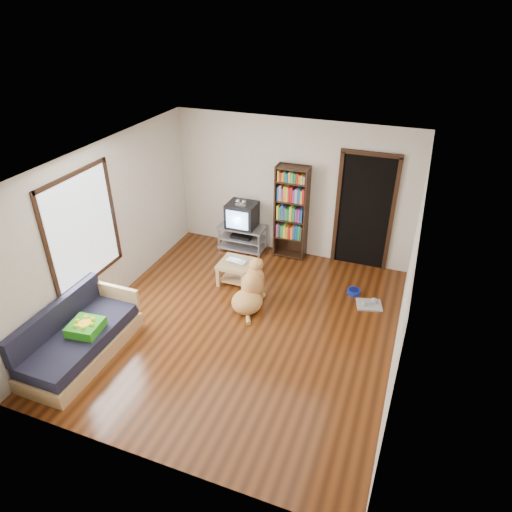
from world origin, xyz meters
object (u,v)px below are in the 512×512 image
(dog_bowl, at_px, (354,292))
(crt_tv, at_px, (242,214))
(grey_rag, at_px, (369,305))
(bookshelf, at_px, (291,208))
(green_cushion, at_px, (86,327))
(coffee_table, at_px, (236,268))
(laptop, at_px, (235,262))
(dog, at_px, (251,290))
(sofa, at_px, (79,340))
(tv_stand, at_px, (242,237))

(dog_bowl, relative_size, crt_tv, 0.38)
(grey_rag, relative_size, bookshelf, 0.22)
(green_cushion, bearing_deg, coffee_table, 57.08)
(crt_tv, bearing_deg, coffee_table, -73.59)
(grey_rag, xyz_separation_m, crt_tv, (-2.66, 1.05, 0.73))
(laptop, xyz_separation_m, dog, (0.49, -0.52, -0.12))
(green_cushion, xyz_separation_m, crt_tv, (0.85, 3.61, 0.25))
(green_cushion, relative_size, coffee_table, 0.75)
(dog_bowl, xyz_separation_m, coffee_table, (-2.01, -0.36, 0.24))
(green_cushion, bearing_deg, sofa, -166.00)
(grey_rag, bearing_deg, sofa, -144.39)
(green_cushion, xyz_separation_m, tv_stand, (0.85, 3.58, -0.22))
(grey_rag, relative_size, tv_stand, 0.44)
(green_cushion, relative_size, crt_tv, 0.71)
(coffee_table, bearing_deg, dog_bowl, 10.20)
(crt_tv, bearing_deg, bookshelf, 4.32)
(dog_bowl, xyz_separation_m, tv_stand, (-2.36, 0.78, 0.23))
(crt_tv, bearing_deg, grey_rag, -21.63)
(tv_stand, relative_size, sofa, 0.50)
(dog_bowl, bearing_deg, bookshelf, 148.11)
(laptop, relative_size, sofa, 0.19)
(grey_rag, distance_m, crt_tv, 2.95)
(crt_tv, height_order, coffee_table, crt_tv)
(green_cushion, relative_size, dog, 0.43)
(crt_tv, relative_size, coffee_table, 1.05)
(laptop, height_order, grey_rag, laptop)
(laptop, bearing_deg, bookshelf, 72.93)
(grey_rag, distance_m, sofa, 4.47)
(coffee_table, bearing_deg, green_cushion, -116.05)
(coffee_table, distance_m, dog, 0.74)
(dog, bearing_deg, dog_bowl, 30.99)
(bookshelf, distance_m, sofa, 4.26)
(green_cushion, xyz_separation_m, grey_rag, (3.51, 2.55, -0.47))
(green_cushion, distance_m, grey_rag, 4.36)
(laptop, distance_m, grey_rag, 2.35)
(dog_bowl, height_order, tv_stand, tv_stand)
(dog_bowl, relative_size, tv_stand, 0.24)
(crt_tv, distance_m, sofa, 3.81)
(green_cushion, distance_m, dog_bowl, 4.28)
(tv_stand, bearing_deg, dog_bowl, -18.34)
(bookshelf, xyz_separation_m, coffee_table, (-0.61, -1.24, -0.72))
(dog, bearing_deg, green_cushion, -131.74)
(crt_tv, distance_m, coffee_table, 1.30)
(green_cushion, height_order, tv_stand, green_cushion)
(green_cushion, distance_m, bookshelf, 4.13)
(sofa, bearing_deg, grey_rag, 35.61)
(bookshelf, bearing_deg, coffee_table, -116.13)
(sofa, bearing_deg, dog, 46.94)
(coffee_table, bearing_deg, laptop, -90.00)
(bookshelf, bearing_deg, crt_tv, -175.68)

